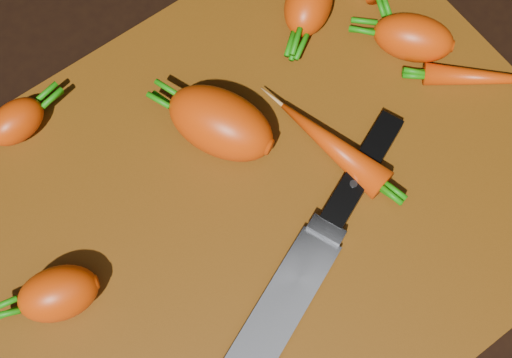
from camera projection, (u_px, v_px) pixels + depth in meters
ground at (263, 203)px, 0.60m from camera, size 2.00×2.00×0.01m
cutting_board at (263, 198)px, 0.59m from camera, size 0.50×0.40×0.01m
carrot_0 at (58, 294)px, 0.54m from camera, size 0.07×0.06×0.04m
carrot_1 at (221, 123)px, 0.58m from camera, size 0.09×0.11×0.05m
carrot_2 at (309, 3)px, 0.63m from camera, size 0.08×0.07×0.04m
carrot_3 at (16, 122)px, 0.59m from camera, size 0.05×0.04×0.03m
carrot_4 at (413, 38)px, 0.62m from camera, size 0.08×0.08×0.04m
carrot_6 at (490, 78)px, 0.61m from camera, size 0.10×0.09×0.02m
carrot_7 at (332, 145)px, 0.59m from camera, size 0.05×0.11×0.03m
knife at (274, 320)px, 0.54m from camera, size 0.30×0.15×0.02m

